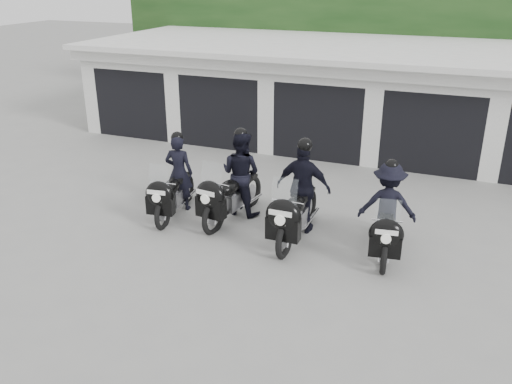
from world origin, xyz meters
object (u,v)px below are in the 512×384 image
at_px(police_bike_c, 300,195).
at_px(police_bike_b, 236,180).
at_px(police_bike_a, 174,183).
at_px(police_bike_d, 387,212).

bearing_deg(police_bike_c, police_bike_b, 167.25).
distance_m(police_bike_a, police_bike_b, 1.39).
relative_size(police_bike_a, police_bike_c, 0.90).
distance_m(police_bike_b, police_bike_c, 1.63).
distance_m(police_bike_a, police_bike_d, 4.68).
height_order(police_bike_c, police_bike_d, police_bike_c).
relative_size(police_bike_a, police_bike_b, 0.92).
relative_size(police_bike_b, police_bike_c, 0.97).
bearing_deg(police_bike_d, police_bike_c, 172.72).
xyz_separation_m(police_bike_a, police_bike_c, (2.92, 0.01, 0.14)).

